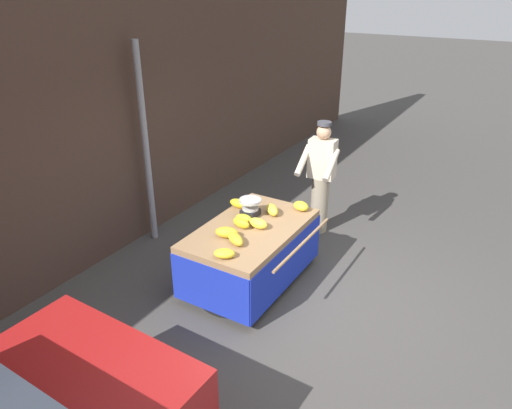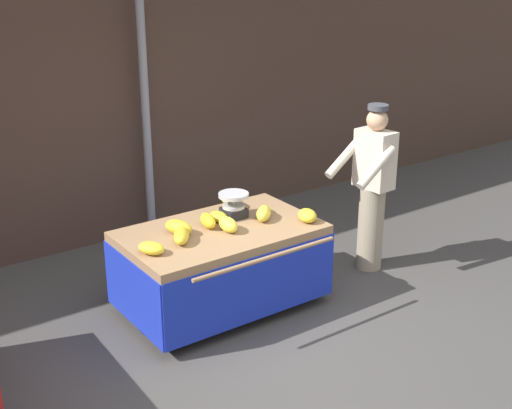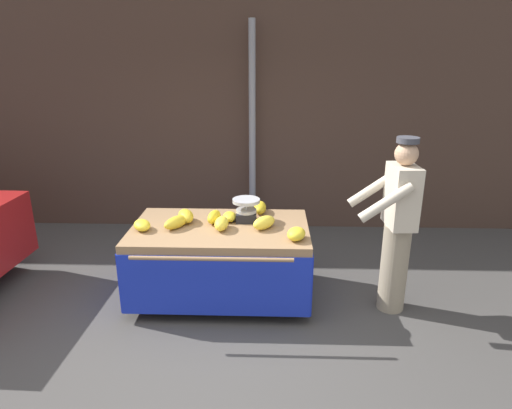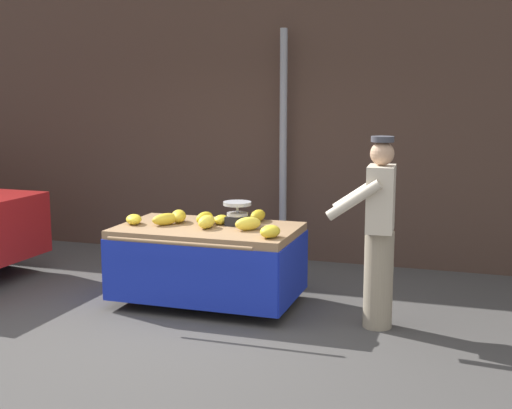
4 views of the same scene
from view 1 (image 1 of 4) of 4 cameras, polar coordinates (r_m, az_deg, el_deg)
The scene contains 15 objects.
ground_plane at distance 5.83m, azimuth 8.08°, elevation -12.21°, with size 60.00×60.00×0.00m, color #423F3D.
back_wall at distance 6.69m, azimuth -17.12°, elevation 10.66°, with size 16.00×0.24×3.91m, color #473328.
street_pole at distance 6.83m, azimuth -12.98°, elevation 6.69°, with size 0.09×0.09×2.84m, color gray.
banana_cart at distance 5.94m, azimuth -0.61°, elevation -4.48°, with size 1.78×1.26×0.78m.
weighing_scale at distance 6.05m, azimuth -0.68°, elevation -0.37°, with size 0.28×0.28×0.23m.
banana_bunch_0 at distance 5.80m, azimuth -1.78°, elevation -2.20°, with size 0.11×0.25×0.13m, color gold.
banana_bunch_1 at distance 6.26m, azimuth 5.38°, elevation -0.18°, with size 0.16×0.22×0.12m, color yellow.
banana_bunch_2 at distance 5.95m, azimuth -1.49°, elevation -1.62°, with size 0.14×0.21×0.09m, color yellow.
banana_bunch_3 at distance 6.12m, azimuth 1.94°, elevation -0.63°, with size 0.13×0.27×0.13m, color yellow.
banana_bunch_4 at distance 5.78m, azimuth 0.27°, elevation -2.24°, with size 0.13×0.25×0.13m, color yellow.
banana_bunch_5 at distance 6.30m, azimuth -1.97°, elevation 0.11°, with size 0.13×0.29×0.12m, color gold.
banana_bunch_6 at distance 5.47m, azimuth -2.45°, elevation -4.10°, with size 0.13×0.30×0.12m, color gold.
banana_bunch_7 at distance 5.59m, azimuth -3.49°, elevation -3.33°, with size 0.15×0.28×0.13m, color gold.
banana_bunch_8 at distance 5.21m, azimuth -3.78°, elevation -5.83°, with size 0.15×0.23×0.10m, color yellow.
vendor_person at distance 7.10m, azimuth 7.71°, elevation 3.14°, with size 0.60×0.54×1.71m.
Camera 1 is at (-4.33, -1.66, 3.53)m, focal length 33.63 mm.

